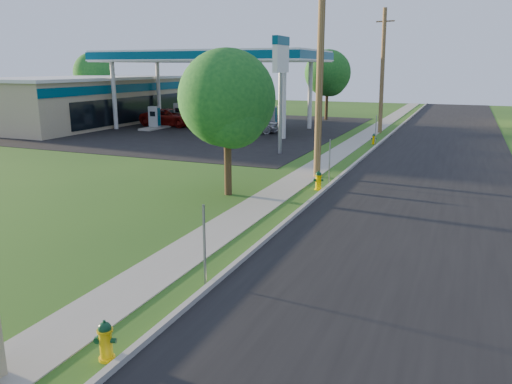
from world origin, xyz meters
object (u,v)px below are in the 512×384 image
Objects in this scene: utility_pole_mid at (320,71)px; car_red at (171,117)px; car_silver at (249,123)px; hydrant_near at (106,341)px; hydrant_mid at (318,180)px; utility_pole_far at (382,71)px; tree_back at (94,74)px; fuel_pump_nw at (155,121)px; price_pylon at (281,61)px; fuel_pump_ne at (253,125)px; fuel_pump_se at (271,120)px; fuel_pump_sw at (179,116)px; hydrant_far at (374,139)px; tree_verge at (228,102)px; tree_lot at (328,75)px.

utility_pole_mid reaches higher than car_red.
hydrant_near is at bearing -173.88° from car_silver.
utility_pole_far is at bearing 92.15° from hydrant_mid.
car_red is at bearing -26.35° from tree_back.
price_pylon reaches higher than fuel_pump_nw.
utility_pole_far is at bearing -79.17° from car_silver.
utility_pole_mid is 3.06× the size of fuel_pump_ne.
tree_back is (-22.93, 5.38, 3.59)m from fuel_pump_se.
tree_back is 16.01m from car_red.
fuel_pump_se is (0.00, 4.00, 0.00)m from fuel_pump_ne.
utility_pole_far is 11.16m from car_silver.
utility_pole_far is 18.39m from fuel_pump_sw.
utility_pole_far is 2.97× the size of fuel_pump_nw.
fuel_pump_nw reaches higher than car_red.
hydrant_near is at bearing -148.04° from car_red.
hydrant_near is (18.67, -29.37, -0.34)m from fuel_pump_nw.
fuel_pump_ne is at bearing 171.69° from hydrant_far.
hydrant_mid is at bearing -59.63° from price_pylon.
utility_pole_mid is 5.45m from tree_verge.
tree_back is at bearing 142.68° from hydrant_mid.
tree_verge is (6.55, -21.78, 3.06)m from fuel_pump_se.
hydrant_mid is (0.00, 13.91, 0.03)m from hydrant_near.
tree_verge is 40.09m from tree_back.
utility_pole_mid is 1.43× the size of price_pylon.
tree_lot is at bearing 79.20° from fuel_pump_ne.
tree_lot is (-2.51, 20.54, -1.06)m from price_pylon.
tree_back is at bearing 157.75° from fuel_pump_ne.
tree_lot is (2.49, 9.04, 3.65)m from fuel_pump_se.
tree_verge is 17.00m from hydrant_far.
utility_pole_far reaches higher than price_pylon.
tree_lot is 43.21m from hydrant_near.
car_red is (-13.94, 9.95, -4.67)m from price_pylon.
utility_pole_mid is at bearing -62.37° from fuel_pump_se.
hydrant_far is at bearing -8.31° from fuel_pump_ne.
utility_pole_mid is 3.06× the size of fuel_pump_nw.
utility_pole_mid is at bearing -76.17° from tree_lot.
fuel_pump_ne is at bearing -23.96° from fuel_pump_sw.
car_red is at bearing -87.79° from fuel_pump_sw.
fuel_pump_ne is (9.00, 0.00, 0.00)m from fuel_pump_nw.
tree_lot is at bearing 104.13° from hydrant_mid.
utility_pole_far is (0.00, 18.00, -0.15)m from utility_pole_mid.
hydrant_near is (7.18, -42.42, -3.99)m from tree_lot.
price_pylon is 22.93m from hydrant_near.
fuel_pump_sw is at bearing 136.48° from utility_pole_mid.
fuel_pump_se is 13.40m from price_pylon.
price_pylon is at bearing -107.33° from utility_pole_far.
utility_pole_far is 1.72× the size of car_red.
price_pylon is (5.00, -11.50, 4.71)m from fuel_pump_se.
price_pylon reaches higher than tree_back.
fuel_pump_nw is 4.31× the size of hydrant_far.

